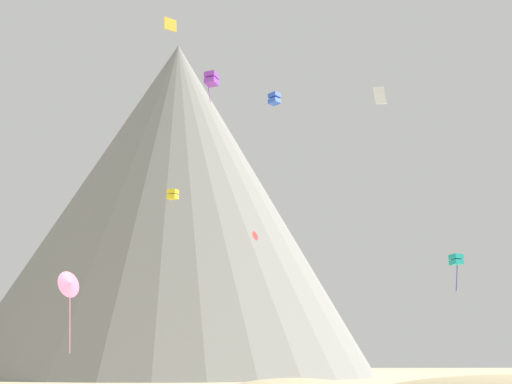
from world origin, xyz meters
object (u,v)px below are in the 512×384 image
Objects in this scene: kite_pink_low at (70,285)px; kite_violet_high at (212,79)px; kite_red_mid at (254,236)px; kite_teal_low at (456,260)px; rock_massif at (180,220)px; kite_gold_high at (170,24)px; kite_white_mid at (380,95)px; kite_yellow_mid at (173,194)px; kite_blue_high at (274,99)px.

kite_pink_low is 41.61m from kite_violet_high.
kite_red_mid is 33.88m from kite_teal_low.
rock_massif is 43.72m from kite_violet_high.
kite_gold_high is at bearing -88.61° from rock_massif.
kite_red_mid is at bearing 15.80° from kite_pink_low.
kite_white_mid reaches higher than kite_teal_low.
kite_gold_high is at bearing 115.56° from kite_yellow_mid.
kite_white_mid is 37.64m from kite_violet_high.
kite_gold_high reaches higher than kite_white_mid.
kite_gold_high is at bearing 46.51° from kite_white_mid.
kite_violet_high reaches higher than kite_teal_low.
kite_blue_high reaches higher than kite_gold_high.
kite_yellow_mid is (-15.71, 22.57, -2.34)m from kite_white_mid.
kite_yellow_mid is at bearing -9.22° from kite_white_mid.
kite_red_mid is at bearing -82.18° from kite_gold_high.
rock_massif is at bearing -68.04° from kite_gold_high.
kite_yellow_mid is (6.04, 19.31, 11.07)m from kite_pink_low.
kite_white_mid is at bearing -40.82° from kite_violet_high.
kite_violet_high reaches higher than kite_blue_high.
kite_white_mid is at bearing -127.45° from kite_blue_high.
kite_violet_high is (-19.86, 24.23, 25.00)m from kite_teal_low.
kite_yellow_mid is at bearing -88.65° from rock_massif.
kite_blue_high is at bearing 96.76° from kite_teal_low.
kite_teal_low is (14.32, -29.93, -6.87)m from kite_red_mid.
kite_violet_high is 3.07× the size of kite_yellow_mid.
kite_blue_high is 19.14m from kite_yellow_mid.
kite_teal_low is (7.92, 8.47, -10.67)m from kite_white_mid.
kite_teal_low is (12.50, -21.91, -21.81)m from kite_blue_high.
kite_teal_low is at bearing 61.02° from kite_red_mid.
kite_blue_high is 1.37× the size of kite_gold_high.
rock_massif reaches higher than kite_pink_low.
kite_pink_low is 1.90× the size of kite_teal_low.
kite_blue_high is at bearing 11.65° from kite_violet_high.
kite_white_mid reaches higher than kite_pink_low.
kite_violet_high reaches higher than kite_yellow_mid.
kite_violet_high is 34.31m from kite_gold_high.
kite_pink_low is 19.81m from kite_gold_high.
rock_massif is 75.35m from kite_gold_high.
kite_pink_low is 3.89× the size of kite_white_mid.
kite_pink_low is at bearing -168.37° from kite_blue_high.
rock_massif is 71.95× the size of kite_yellow_mid.
kite_gold_high is at bearing 177.57° from kite_teal_low.
kite_red_mid is at bearing -73.99° from rock_massif.
rock_massif is at bearing -64.58° from kite_yellow_mid.
kite_yellow_mid reaches higher than kite_teal_low.
kite_white_mid is 1.18× the size of kite_yellow_mid.
rock_massif is 46.84m from kite_blue_high.
kite_red_mid is (-1.82, 8.02, -14.94)m from kite_blue_high.
kite_pink_low is 23.06m from kite_yellow_mid.
kite_white_mid is 0.49× the size of kite_teal_low.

